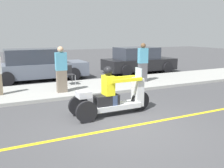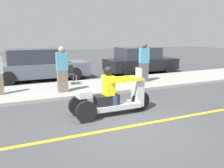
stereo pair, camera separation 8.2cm
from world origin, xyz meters
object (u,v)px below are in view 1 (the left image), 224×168
motorcycle_trike (112,98)px  folding_chair_curbside (68,73)px  parked_car_lot_left (37,66)px  spectator_with_child (61,70)px  parked_car_lot_center (138,61)px  spectator_far_back (143,63)px

motorcycle_trike → folding_chair_curbside: size_ratio=2.97×
parked_car_lot_left → motorcycle_trike: bearing=-81.4°
spectator_with_child → folding_chair_curbside: size_ratio=2.09×
motorcycle_trike → spectator_with_child: bearing=103.4°
folding_chair_curbside → parked_car_lot_center: size_ratio=0.19×
motorcycle_trike → parked_car_lot_left: parked_car_lot_left is taller
parked_car_lot_left → parked_car_lot_center: size_ratio=1.12×
spectator_with_child → folding_chair_curbside: spectator_with_child is taller
folding_chair_curbside → motorcycle_trike: bearing=-89.0°
spectator_far_back → parked_car_lot_left: size_ratio=0.37×
spectator_with_child → parked_car_lot_center: spectator_with_child is taller
motorcycle_trike → spectator_far_back: bearing=46.4°
spectator_with_child → folding_chair_curbside: 1.48m
spectator_far_back → parked_car_lot_center: (1.67, 3.04, -0.26)m
spectator_with_child → parked_car_lot_left: bearing=94.7°
motorcycle_trike → folding_chair_curbside: 4.21m
parked_car_lot_left → spectator_far_back: bearing=-36.9°
parked_car_lot_center → parked_car_lot_left: bearing=179.0°
spectator_with_child → spectator_far_back: size_ratio=0.98×
folding_chair_curbside → parked_car_lot_left: size_ratio=0.17×
folding_chair_curbside → parked_car_lot_left: bearing=111.8°
folding_chair_curbside → spectator_far_back: bearing=-14.5°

